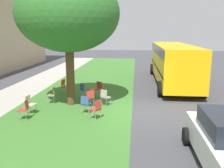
{
  "coord_description": "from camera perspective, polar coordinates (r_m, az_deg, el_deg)",
  "views": [
    {
      "loc": [
        -11.71,
        0.06,
        3.85
      ],
      "look_at": [
        0.63,
        1.26,
        1.19
      ],
      "focal_mm": 39.56,
      "sensor_mm": 36.0,
      "label": 1
    }
  ],
  "objects": [
    {
      "name": "chair_9",
      "position": [
        13.81,
        -13.56,
        -2.22
      ],
      "size": [
        0.45,
        0.46,
        0.88
      ],
      "color": "olive",
      "rests_on": "ground"
    },
    {
      "name": "chair_10",
      "position": [
        13.47,
        -4.89,
        -2.28
      ],
      "size": [
        0.56,
        0.57,
        0.88
      ],
      "color": "#C64C1E",
      "rests_on": "ground"
    },
    {
      "name": "chair_5",
      "position": [
        11.65,
        -19.58,
        -5.25
      ],
      "size": [
        0.48,
        0.48,
        0.88
      ],
      "color": "#B7332D",
      "rests_on": "ground"
    },
    {
      "name": "chair_3",
      "position": [
        14.59,
        -6.58,
        -1.19
      ],
      "size": [
        0.59,
        0.59,
        0.88
      ],
      "color": "#335184",
      "rests_on": "ground"
    },
    {
      "name": "chair_4",
      "position": [
        12.8,
        -5.2,
        -3.06
      ],
      "size": [
        0.58,
        0.57,
        0.88
      ],
      "color": "#B7332D",
      "rests_on": "ground"
    },
    {
      "name": "chair_8",
      "position": [
        15.88,
        -10.87,
        -0.25
      ],
      "size": [
        0.52,
        0.52,
        0.88
      ],
      "color": "#C64C1E",
      "rests_on": "ground"
    },
    {
      "name": "chair_2",
      "position": [
        12.4,
        -18.49,
        -4.15
      ],
      "size": [
        0.47,
        0.47,
        0.88
      ],
      "color": "beige",
      "rests_on": "ground"
    },
    {
      "name": "chair_7",
      "position": [
        11.03,
        -3.63,
        -5.53
      ],
      "size": [
        0.57,
        0.57,
        0.88
      ],
      "color": "#B7332D",
      "rests_on": "ground"
    },
    {
      "name": "street_tree",
      "position": [
        13.02,
        -10.1,
        15.61
      ],
      "size": [
        5.2,
        5.2,
        6.63
      ],
      "color": "brown",
      "rests_on": "ground"
    },
    {
      "name": "ground",
      "position": [
        12.33,
        5.59,
        -6.17
      ],
      "size": [
        80.0,
        80.0,
        0.0
      ],
      "primitive_type": "plane",
      "color": "#424247"
    },
    {
      "name": "grass_verge",
      "position": [
        12.72,
        -9.05,
        -5.67
      ],
      "size": [
        48.0,
        6.0,
        0.01
      ],
      "primitive_type": "cube",
      "color": "#3D752D",
      "rests_on": "ground"
    },
    {
      "name": "school_bus",
      "position": [
        18.89,
        13.94,
        5.37
      ],
      "size": [
        10.4,
        2.8,
        2.88
      ],
      "color": "yellow",
      "rests_on": "ground"
    },
    {
      "name": "chair_6",
      "position": [
        12.95,
        -1.63,
        -2.83
      ],
      "size": [
        0.57,
        0.57,
        0.88
      ],
      "color": "#ADA393",
      "rests_on": "ground"
    },
    {
      "name": "chair_0",
      "position": [
        14.91,
        -3.21,
        -0.85
      ],
      "size": [
        0.58,
        0.58,
        0.88
      ],
      "color": "#B7332D",
      "rests_on": "ground"
    },
    {
      "name": "chair_1",
      "position": [
        11.81,
        -6.1,
        -4.38
      ],
      "size": [
        0.5,
        0.5,
        0.88
      ],
      "color": "#335184",
      "rests_on": "ground"
    }
  ]
}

